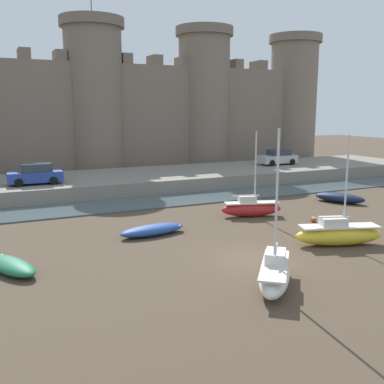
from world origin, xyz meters
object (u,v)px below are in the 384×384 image
Objects in this scene: sailboat_midflat_right at (338,234)px; car_quay_centre_east at (36,174)px; car_quay_centre_west at (278,157)px; sailboat_foreground_centre at (274,273)px; rowboat_foreground_right at (340,198)px; rowboat_foreground_left at (153,230)px; rowboat_near_channel_right at (11,265)px; sailboat_midflat_centre at (251,208)px; mooring_buoy_mid_mud at (314,219)px.

car_quay_centre_east is at bearing 123.36° from sailboat_midflat_right.
car_quay_centre_west is at bearing 61.37° from sailboat_midflat_right.
car_quay_centre_east is (-6.49, 22.69, 1.40)m from sailboat_foreground_centre.
rowboat_foreground_left is (-16.01, -2.44, -0.07)m from rowboat_foreground_right.
rowboat_near_channel_right is at bearing -159.22° from rowboat_foreground_left.
car_quay_centre_east is at bearing 109.11° from rowboat_foreground_left.
sailboat_foreground_centre is (1.78, -9.12, 0.26)m from rowboat_foreground_left.
sailboat_foreground_centre is (-5.69, -10.61, -0.00)m from sailboat_midflat_centre.
sailboat_midflat_right is 25.01m from car_quay_centre_west.
rowboat_near_channel_right is 0.90× the size of car_quay_centre_east.
sailboat_midflat_centre is at bearing -130.90° from car_quay_centre_west.
mooring_buoy_mid_mud is 0.09× the size of car_quay_centre_west.
sailboat_midflat_centre is 19.29m from car_quay_centre_west.
sailboat_foreground_centre is 1.53× the size of car_quay_centre_west.
sailboat_foreground_centre reaches higher than rowboat_near_channel_right.
mooring_buoy_mid_mud is (10.20, -1.50, -0.13)m from rowboat_foreground_left.
rowboat_foreground_left is 9.30m from sailboat_foreground_centre.
car_quay_centre_east is at bearing 79.99° from rowboat_near_channel_right.
sailboat_midflat_right is 1.39× the size of car_quay_centre_west.
rowboat_foreground_left is 7.63m from sailboat_midflat_centre.
mooring_buoy_mid_mud is (2.73, -2.99, -0.40)m from sailboat_midflat_centre.
car_quay_centre_west is at bearing 34.35° from rowboat_near_channel_right.
rowboat_near_channel_right is 9.98× the size of mooring_buoy_mid_mud.
sailboat_foreground_centre is (-6.33, -3.23, -0.04)m from sailboat_midflat_right.
rowboat_foreground_left is at bearing 101.07° from sailboat_foreground_centre.
rowboat_foreground_left is 8.14m from rowboat_near_channel_right.
rowboat_foreground_right is 0.70× the size of sailboat_midflat_centre.
car_quay_centre_west is at bearing 73.34° from rowboat_foreground_right.
car_quay_centre_west is at bearing 49.10° from sailboat_midflat_centre.
sailboat_midflat_centre is at bearing 94.90° from sailboat_midflat_right.
car_quay_centre_east is (-12.81, 19.46, 1.37)m from sailboat_midflat_right.
sailboat_foreground_centre reaches higher than car_quay_centre_east.
sailboat_midflat_right reaches higher than car_quay_centre_west.
mooring_buoy_mid_mud is 21.27m from car_quay_centre_east.
car_quay_centre_west is at bearing 38.61° from rowboat_foreground_left.
rowboat_foreground_right is 23.57m from car_quay_centre_east.
rowboat_near_channel_right is at bearing -145.65° from car_quay_centre_west.
car_quay_centre_west is (18.29, 25.16, 1.40)m from sailboat_foreground_centre.
rowboat_near_channel_right is at bearing -175.54° from mooring_buoy_mid_mud.
mooring_buoy_mid_mud is (17.81, 1.39, -0.12)m from rowboat_near_channel_right.
rowboat_foreground_right reaches higher than mooring_buoy_mid_mud.
sailboat_foreground_centre reaches higher than sailboat_midflat_right.
rowboat_foreground_right is 16.20m from rowboat_foreground_left.
rowboat_foreground_right is 24.21m from rowboat_near_channel_right.
car_quay_centre_east is at bearing -174.32° from car_quay_centre_west.
rowboat_foreground_right is at bearing 46.52° from sailboat_midflat_right.
sailboat_foreground_centre is 11.36m from mooring_buoy_mid_mud.
rowboat_foreground_left is at bearing -70.89° from car_quay_centre_east.
rowboat_foreground_right is 7.02m from mooring_buoy_mid_mud.
car_quay_centre_east is at bearing 151.75° from rowboat_foreground_right.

